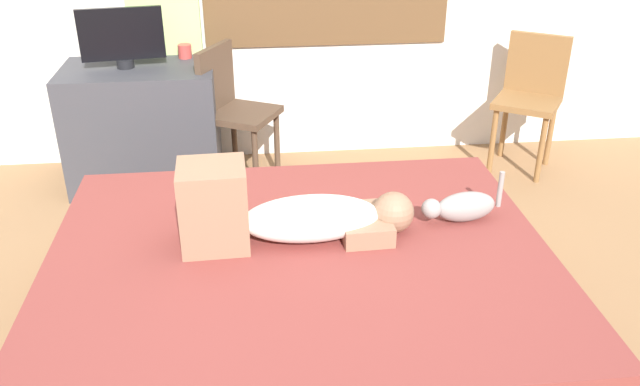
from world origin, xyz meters
name	(u,v)px	position (x,y,z in m)	size (l,w,h in m)	color
ground_plane	(294,380)	(0.00, 0.00, 0.00)	(16.00, 16.00, 0.00)	olive
bed	(301,302)	(0.05, 0.20, 0.24)	(2.03, 1.66, 0.48)	#997A56
person_lying	(286,214)	(0.00, 0.30, 0.59)	(0.94, 0.29, 0.34)	silver
cat	(462,207)	(0.74, 0.37, 0.54)	(0.36, 0.14, 0.21)	gray
desk	(144,126)	(-0.78, 1.92, 0.37)	(0.90, 0.56, 0.74)	#38383D
tv_monitor	(122,37)	(-0.84, 1.92, 0.92)	(0.48, 0.10, 0.35)	black
cup	(185,51)	(-0.50, 2.10, 0.78)	(0.08, 0.08, 0.08)	#B23D38
chair_by_desk	(232,105)	(-0.23, 1.85, 0.51)	(0.51, 0.51, 0.86)	#4C3828
chair_spare	(530,92)	(1.67, 1.89, 0.51)	(0.53, 0.53, 0.86)	brown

